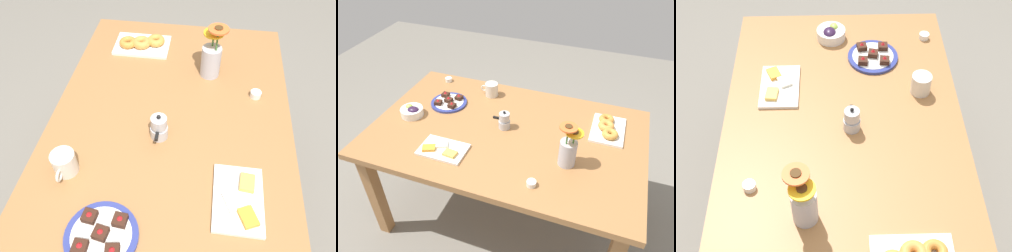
{
  "view_description": "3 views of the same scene",
  "coord_description": "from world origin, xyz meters",
  "views": [
    {
      "loc": [
        0.84,
        0.12,
        1.75
      ],
      "look_at": [
        0.0,
        0.0,
        0.78
      ],
      "focal_mm": 35.0,
      "sensor_mm": 36.0,
      "label": 1
    },
    {
      "loc": [
        -0.52,
        1.42,
        1.95
      ],
      "look_at": [
        0.0,
        0.0,
        0.78
      ],
      "focal_mm": 35.0,
      "sensor_mm": 36.0,
      "label": 2
    },
    {
      "loc": [
        -1.23,
        0.03,
        2.2
      ],
      "look_at": [
        0.0,
        0.0,
        0.78
      ],
      "focal_mm": 50.0,
      "sensor_mm": 36.0,
      "label": 3
    }
  ],
  "objects": [
    {
      "name": "moka_pot",
      "position": [
        0.02,
        -0.03,
        0.79
      ],
      "size": [
        0.11,
        0.07,
        0.12
      ],
      "color": "#B7B7BC",
      "rests_on": "dining_table"
    },
    {
      "name": "flower_vase",
      "position": [
        -0.39,
        0.15,
        0.83
      ],
      "size": [
        0.12,
        0.11,
        0.26
      ],
      "color": "#B2B2BC",
      "rests_on": "dining_table"
    },
    {
      "name": "dining_table",
      "position": [
        0.0,
        0.0,
        0.65
      ],
      "size": [
        1.6,
        1.0,
        0.74
      ],
      "color": "#9E6B3D",
      "rests_on": "ground_plane"
    },
    {
      "name": "coffee_mug",
      "position": [
        0.23,
        -0.34,
        0.79
      ],
      "size": [
        0.12,
        0.09,
        0.09
      ],
      "color": "beige",
      "rests_on": "dining_table"
    },
    {
      "name": "cheese_platter",
      "position": [
        0.27,
        0.28,
        0.75
      ],
      "size": [
        0.26,
        0.17,
        0.03
      ],
      "color": "white",
      "rests_on": "dining_table"
    },
    {
      "name": "jam_cup_honey",
      "position": [
        -0.26,
        0.36,
        0.76
      ],
      "size": [
        0.05,
        0.05,
        0.03
      ],
      "color": "white",
      "rests_on": "dining_table"
    },
    {
      "name": "dessert_plate",
      "position": [
        0.46,
        -0.15,
        0.75
      ],
      "size": [
        0.24,
        0.24,
        0.05
      ],
      "color": "navy",
      "rests_on": "dining_table"
    },
    {
      "name": "croissant_platter",
      "position": [
        -0.56,
        -0.21,
        0.76
      ],
      "size": [
        0.19,
        0.28,
        0.05
      ],
      "color": "white",
      "rests_on": "dining_table"
    },
    {
      "name": "ground_plane",
      "position": [
        0.0,
        0.0,
        0.0
      ],
      "size": [
        6.0,
        6.0,
        0.0
      ],
      "primitive_type": "plane",
      "color": "slate"
    }
  ]
}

